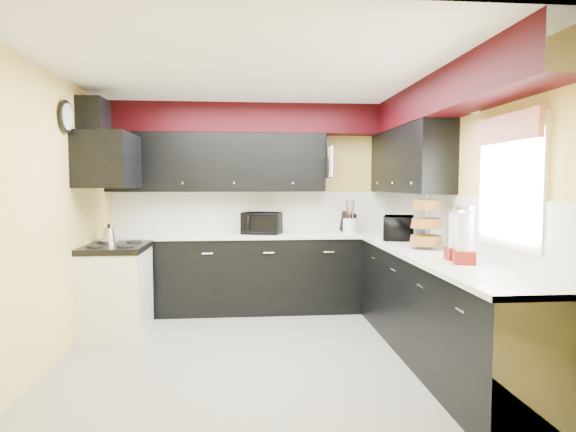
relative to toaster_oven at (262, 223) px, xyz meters
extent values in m
plane|color=gray|center=(-0.03, -1.49, -1.07)|extent=(3.60, 3.60, 0.00)
cube|color=#E0C666|center=(-0.03, 0.31, 0.18)|extent=(3.60, 0.06, 2.50)
cube|color=#E0C666|center=(1.77, -1.49, 0.18)|extent=(0.06, 3.60, 2.50)
cube|color=#E0C666|center=(-1.83, -1.49, 0.18)|extent=(0.06, 3.60, 2.50)
cube|color=white|center=(-0.03, -1.49, 1.43)|extent=(3.60, 3.60, 0.06)
cube|color=black|center=(-0.03, 0.01, -0.62)|extent=(3.60, 0.60, 0.90)
cube|color=black|center=(1.47, -1.79, -0.62)|extent=(0.60, 3.00, 0.90)
cube|color=white|center=(-0.03, 0.01, -0.15)|extent=(3.62, 0.64, 0.04)
cube|color=white|center=(1.47, -1.79, -0.15)|extent=(0.64, 3.02, 0.04)
cube|color=white|center=(-0.03, 0.30, 0.12)|extent=(3.60, 0.02, 0.50)
cube|color=white|center=(1.76, -1.49, 0.12)|extent=(0.02, 3.60, 0.50)
cube|color=black|center=(-0.53, 0.13, 0.73)|extent=(2.60, 0.35, 0.70)
cube|color=black|center=(1.60, -0.59, 0.73)|extent=(0.35, 1.80, 0.70)
cube|color=black|center=(-0.03, 0.13, 1.26)|extent=(3.60, 0.36, 0.35)
cube|color=black|center=(1.59, -1.67, 1.26)|extent=(0.36, 3.24, 0.35)
cube|color=white|center=(-1.53, -0.74, -0.64)|extent=(0.60, 0.75, 0.86)
cube|color=black|center=(-1.53, -0.74, -0.18)|extent=(0.62, 0.77, 0.06)
cube|color=black|center=(-1.58, -0.74, 0.71)|extent=(0.50, 0.78, 0.55)
cube|color=black|center=(-1.71, -0.74, 1.13)|extent=(0.24, 0.40, 0.40)
cube|color=red|center=(1.70, -2.39, 0.88)|extent=(0.04, 0.88, 0.20)
cube|color=white|center=(0.80, -0.19, 0.73)|extent=(0.03, 0.26, 0.35)
imported|color=black|center=(0.00, 0.00, 0.00)|extent=(0.54, 0.49, 0.26)
imported|color=black|center=(1.47, -0.70, 0.00)|extent=(0.45, 0.54, 0.26)
cylinder|color=silver|center=(1.07, -0.05, -0.04)|extent=(0.22, 0.22, 0.18)
cube|color=black|center=(1.07, 0.06, -0.01)|extent=(0.17, 0.19, 0.25)
camera|label=1|loc=(-0.18, -5.78, 0.49)|focal=30.00mm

